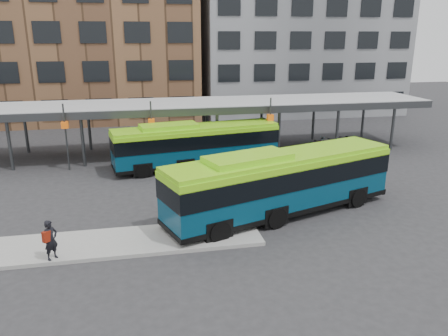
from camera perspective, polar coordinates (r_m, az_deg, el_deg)
ground at (r=24.23m, az=-1.04°, el=-5.68°), size 120.00×120.00×0.00m
boarding_island at (r=21.19m, az=-14.52°, el=-9.47°), size 14.00×3.00×0.18m
canopy at (r=35.51m, az=-4.92°, el=8.12°), size 40.00×6.53×4.80m
building_brick at (r=54.37m, az=-18.62°, el=17.89°), size 26.00×14.00×22.00m
building_grey at (r=57.59m, az=9.39°, el=17.41°), size 24.00×14.00×20.00m
bus_front at (r=23.40m, az=7.48°, el=-1.72°), size 13.37×6.89×3.63m
bus_rear at (r=31.93m, az=-3.70°, el=3.17°), size 12.37×4.58×3.34m
pedestrian at (r=20.01m, az=-21.71°, el=-8.70°), size 0.75×0.75×1.76m
bike_rack at (r=38.82m, az=14.38°, el=3.26°), size 4.76×1.48×1.04m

